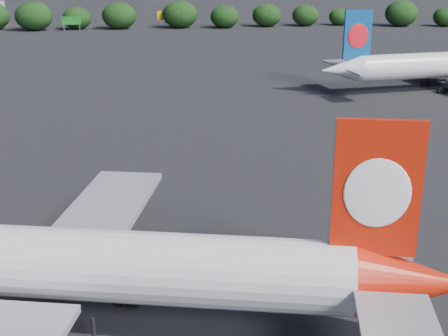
{
  "coord_description": "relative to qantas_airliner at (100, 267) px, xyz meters",
  "views": [
    {
      "loc": [
        11.88,
        -32.21,
        23.22
      ],
      "look_at": [
        16.0,
        12.0,
        8.0
      ],
      "focal_mm": 50.0,
      "sensor_mm": 36.0,
      "label": 1
    }
  ],
  "objects": [
    {
      "name": "ground",
      "position": [
        -7.3,
        56.3,
        -4.44
      ],
      "size": [
        500.0,
        500.0,
        0.0
      ],
      "primitive_type": "plane",
      "color": "black",
      "rests_on": "ground"
    },
    {
      "name": "qantas_airliner",
      "position": [
        0.0,
        0.0,
        0.0
      ],
      "size": [
        44.52,
        42.55,
        14.59
      ],
      "color": "silver",
      "rests_on": "ground"
    },
    {
      "name": "china_southern_airliner",
      "position": [
        53.51,
        71.51,
        -0.03
      ],
      "size": [
        44.32,
        42.31,
        14.48
      ],
      "color": "silver",
      "rests_on": "ground"
    },
    {
      "name": "highway_sign",
      "position": [
        -25.3,
        172.3,
        -1.32
      ],
      "size": [
        6.0,
        0.3,
        4.5
      ],
      "color": "#156D1F",
      "rests_on": "ground"
    },
    {
      "name": "billboard_yellow",
      "position": [
        4.7,
        178.3,
        -0.57
      ],
      "size": [
        5.0,
        0.3,
        5.5
      ],
      "color": "gold",
      "rests_on": "ground"
    },
    {
      "name": "horizon_treeline",
      "position": [
        -5.05,
        175.69,
        -0.4
      ],
      "size": [
        208.57,
        15.29,
        9.26
      ],
      "color": "black",
      "rests_on": "ground"
    }
  ]
}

